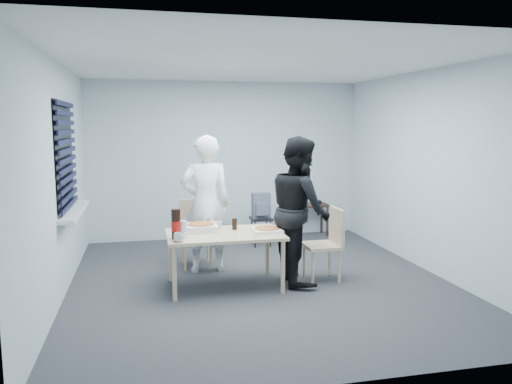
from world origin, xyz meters
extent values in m
plane|color=#333338|center=(0.00, 0.00, 0.00)|extent=(5.00, 5.00, 0.00)
plane|color=white|center=(0.00, 0.00, 2.60)|extent=(5.00, 5.00, 0.00)
plane|color=silver|center=(0.00, 2.50, 1.30)|extent=(4.50, 0.00, 4.50)
plane|color=silver|center=(0.00, -2.50, 1.30)|extent=(4.50, 0.00, 4.50)
plane|color=silver|center=(-2.25, 0.00, 1.30)|extent=(0.00, 5.00, 5.00)
plane|color=silver|center=(2.25, 0.00, 1.30)|extent=(0.00, 5.00, 5.00)
plane|color=black|center=(-2.23, 0.40, 1.55)|extent=(0.00, 1.30, 1.30)
cube|color=black|center=(-2.21, 0.40, 1.55)|extent=(0.04, 1.30, 1.25)
cube|color=silver|center=(-2.16, 0.40, 0.89)|extent=(0.18, 1.42, 0.05)
cube|color=beige|center=(-0.45, -0.11, 0.63)|extent=(1.34, 0.85, 0.04)
cylinder|color=beige|center=(-1.06, -0.47, 0.31)|extent=(0.05, 0.05, 0.61)
cylinder|color=beige|center=(-1.06, 0.25, 0.31)|extent=(0.05, 0.05, 0.61)
cylinder|color=beige|center=(0.16, -0.47, 0.31)|extent=(0.05, 0.05, 0.61)
cylinder|color=beige|center=(0.16, 0.25, 0.31)|extent=(0.05, 0.05, 0.61)
cube|color=beige|center=(-0.68, 0.82, 0.43)|extent=(0.42, 0.42, 0.04)
cube|color=beige|center=(-0.68, 1.01, 0.67)|extent=(0.42, 0.04, 0.44)
cylinder|color=beige|center=(-0.85, 0.65, 0.21)|extent=(0.03, 0.03, 0.41)
cylinder|color=beige|center=(-0.85, 0.99, 0.21)|extent=(0.03, 0.03, 0.41)
cylinder|color=beige|center=(-0.51, 0.65, 0.21)|extent=(0.03, 0.03, 0.41)
cylinder|color=beige|center=(-0.51, 0.99, 0.21)|extent=(0.03, 0.03, 0.41)
cube|color=beige|center=(0.76, -0.11, 0.43)|extent=(0.42, 0.42, 0.04)
cube|color=beige|center=(0.95, -0.11, 0.67)|extent=(0.04, 0.42, 0.44)
cylinder|color=beige|center=(0.59, -0.28, 0.21)|extent=(0.03, 0.03, 0.41)
cylinder|color=beige|center=(0.59, 0.06, 0.21)|extent=(0.03, 0.03, 0.41)
cylinder|color=beige|center=(0.93, -0.28, 0.21)|extent=(0.03, 0.03, 0.41)
cylinder|color=beige|center=(0.93, 0.06, 0.21)|extent=(0.03, 0.03, 0.41)
imported|color=white|center=(-0.58, 0.59, 0.89)|extent=(0.65, 0.42, 1.77)
imported|color=black|center=(0.47, -0.09, 0.89)|extent=(0.47, 0.86, 1.77)
cube|color=#341E17|center=(1.32, 2.28, 0.53)|extent=(0.82, 0.36, 0.04)
cylinder|color=#341E17|center=(0.95, 2.14, 0.25)|extent=(0.04, 0.04, 0.51)
cylinder|color=#341E17|center=(0.95, 2.42, 0.25)|extent=(0.04, 0.04, 0.51)
cylinder|color=#341E17|center=(1.69, 2.14, 0.25)|extent=(0.04, 0.04, 0.51)
cylinder|color=#341E17|center=(1.69, 2.42, 0.25)|extent=(0.04, 0.04, 0.51)
cube|color=black|center=(0.43, 1.75, 0.43)|extent=(0.32, 0.32, 0.04)
cylinder|color=black|center=(0.31, 1.63, 0.21)|extent=(0.04, 0.04, 0.41)
cylinder|color=black|center=(0.31, 1.88, 0.21)|extent=(0.04, 0.04, 0.41)
cylinder|color=black|center=(0.55, 1.63, 0.21)|extent=(0.04, 0.04, 0.41)
cylinder|color=black|center=(0.55, 1.88, 0.21)|extent=(0.04, 0.04, 0.41)
cube|color=slate|center=(0.43, 1.75, 0.64)|extent=(0.28, 0.15, 0.39)
cube|color=slate|center=(0.43, 1.65, 0.60)|extent=(0.20, 0.06, 0.19)
cube|color=white|center=(-0.70, 0.06, 0.67)|extent=(0.37, 0.37, 0.04)
cube|color=white|center=(-0.70, 0.06, 0.71)|extent=(0.37, 0.37, 0.04)
cylinder|color=#CC7F38|center=(-0.70, 0.06, 0.73)|extent=(0.31, 0.31, 0.01)
cube|color=white|center=(0.05, -0.15, 0.67)|extent=(0.33, 0.33, 0.04)
cylinder|color=#CC7F38|center=(0.05, -0.15, 0.69)|extent=(0.28, 0.28, 0.01)
imported|color=silver|center=(-0.99, -0.43, 0.70)|extent=(0.17, 0.17, 0.10)
imported|color=silver|center=(-0.48, 0.14, 0.70)|extent=(0.10, 0.10, 0.09)
cylinder|color=black|center=(-0.30, 0.05, 0.72)|extent=(0.07, 0.07, 0.14)
cylinder|color=black|center=(-1.02, -0.28, 0.82)|extent=(0.10, 0.10, 0.33)
cylinder|color=red|center=(-1.02, -0.28, 0.79)|extent=(0.11, 0.11, 0.11)
cylinder|color=silver|center=(-0.93, -0.28, 0.75)|extent=(0.10, 0.10, 0.20)
torus|color=red|center=(-0.15, -0.40, 0.65)|extent=(0.05, 0.05, 0.00)
cube|color=white|center=(1.17, 2.25, 0.55)|extent=(0.32, 0.38, 0.01)
cube|color=black|center=(1.54, 2.28, 0.57)|extent=(0.17, 0.15, 0.06)
camera|label=1|loc=(-1.35, -5.74, 1.91)|focal=35.00mm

